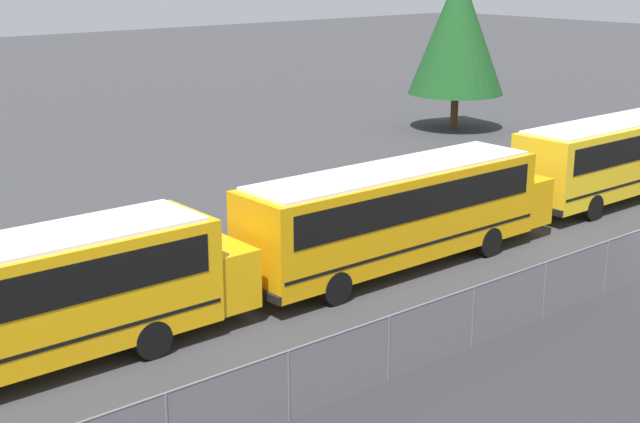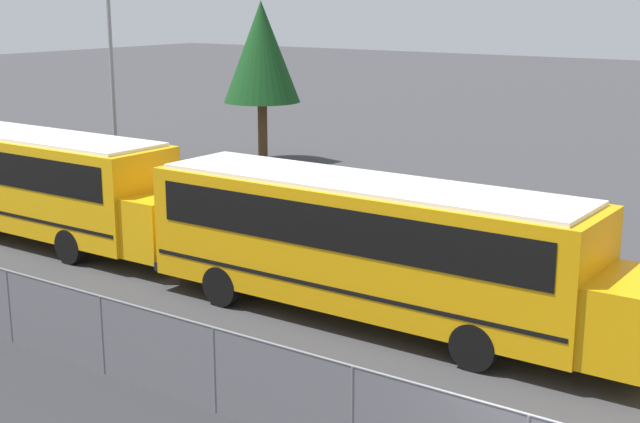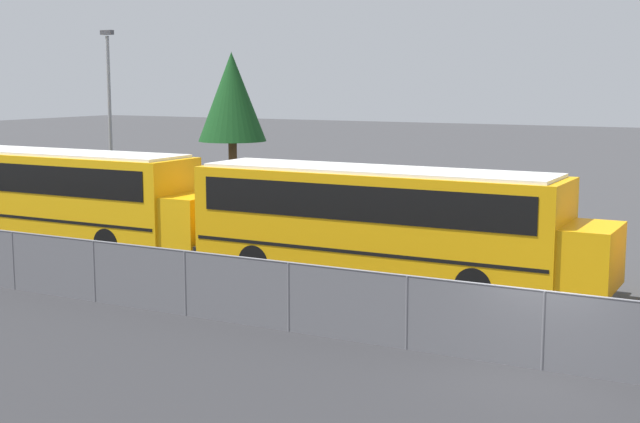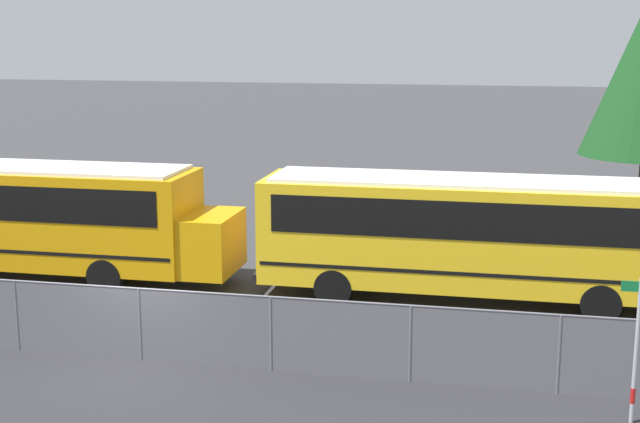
{
  "view_description": "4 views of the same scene",
  "coord_description": "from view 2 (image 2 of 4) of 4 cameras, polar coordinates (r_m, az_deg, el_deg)",
  "views": [
    {
      "loc": [
        -25.78,
        -13.96,
        9.83
      ],
      "look_at": [
        -8.73,
        6.59,
        2.18
      ],
      "focal_mm": 50.0,
      "sensor_mm": 36.0,
      "label": 1
    },
    {
      "loc": [
        4.27,
        -11.31,
        7.51
      ],
      "look_at": [
        -8.05,
        6.23,
        2.32
      ],
      "focal_mm": 50.0,
      "sensor_mm": 36.0,
      "label": 2
    },
    {
      "loc": [
        4.33,
        -17.72,
        5.92
      ],
      "look_at": [
        -8.61,
        6.34,
        1.88
      ],
      "focal_mm": 50.0,
      "sensor_mm": 36.0,
      "label": 3
    },
    {
      "loc": [
        7.8,
        -17.7,
        7.33
      ],
      "look_at": [
        2.78,
        6.33,
        2.25
      ],
      "focal_mm": 50.0,
      "sensor_mm": 36.0,
      "label": 4
    }
  ],
  "objects": [
    {
      "name": "school_bus_2",
      "position": [
        20.67,
        3.47,
        -1.85
      ],
      "size": [
        12.5,
        2.63,
        3.39
      ],
      "color": "orange",
      "rests_on": "ground_plane"
    },
    {
      "name": "school_bus_1",
      "position": [
        29.42,
        -18.06,
        2.15
      ],
      "size": [
        12.5,
        2.63,
        3.39
      ],
      "color": "#EDA80F",
      "rests_on": "ground_plane"
    },
    {
      "name": "tree_1",
      "position": [
        41.19,
        -3.77,
        10.13
      ],
      "size": [
        3.51,
        3.51,
        7.36
      ],
      "color": "#51381E",
      "rests_on": "ground_plane"
    },
    {
      "name": "light_pole",
      "position": [
        36.44,
        -13.16,
        8.4
      ],
      "size": [
        0.6,
        0.24,
        8.09
      ],
      "color": "gray",
      "rests_on": "ground_plane"
    }
  ]
}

